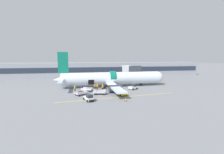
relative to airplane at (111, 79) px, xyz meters
name	(u,v)px	position (x,y,z in m)	size (l,w,h in m)	color
ground_plane	(113,91)	(-0.59, -5.71, -2.56)	(500.00, 500.00, 0.00)	slate
apron_marking_line	(120,97)	(-0.49, -13.13, -2.56)	(28.72, 3.31, 0.01)	yellow
terminal_strip	(98,69)	(-0.59, 29.20, 0.86)	(106.07, 11.18, 6.85)	gray
jet_bridge_stub	(131,70)	(8.89, 6.68, 2.01)	(3.91, 11.43, 6.40)	#4C4C51
airplane	(111,79)	(0.00, 0.00, 0.00)	(34.90, 31.48, 10.71)	silver
baggage_tug_lead	(121,92)	(0.27, -11.18, -1.90)	(2.56, 3.35, 1.51)	yellow
baggage_tug_mid	(133,87)	(5.39, -5.40, -1.90)	(2.81, 2.56, 1.58)	white
baggage_tug_rear	(89,98)	(-7.78, -14.61, -1.95)	(2.34, 3.40, 1.42)	silver
baggage_cart_loading	(87,90)	(-7.63, -5.45, -2.05)	(3.88, 2.68, 1.00)	silver
baggage_cart_queued	(81,93)	(-9.30, -9.31, -2.07)	(3.63, 2.81, 0.98)	silver
baggage_cart_empty	(100,92)	(-4.84, -9.50, -2.07)	(4.11, 2.43, 1.01)	#B7BABF
ground_crew_loader_a	(103,87)	(-3.49, -5.32, -1.61)	(0.59, 0.57, 1.81)	black
ground_crew_loader_b	(95,86)	(-5.38, -2.58, -1.73)	(0.51, 0.51, 1.58)	#1E2338
ground_crew_driver	(75,88)	(-10.93, -4.61, -1.69)	(0.44, 0.58, 1.66)	#2D2D33
ground_crew_supervisor	(97,86)	(-4.67, -3.33, -1.64)	(0.61, 0.43, 1.75)	#2D2D33
suitcase_on_tarmac_upright	(97,90)	(-5.24, -6.04, -2.25)	(0.37, 0.23, 0.73)	#2D2D33
safety_cone_nose	(164,85)	(17.62, -1.42, -2.30)	(0.48, 0.48, 0.57)	black
safety_cone_engine_left	(126,100)	(-0.28, -16.38, -2.26)	(0.60, 0.60, 0.65)	black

